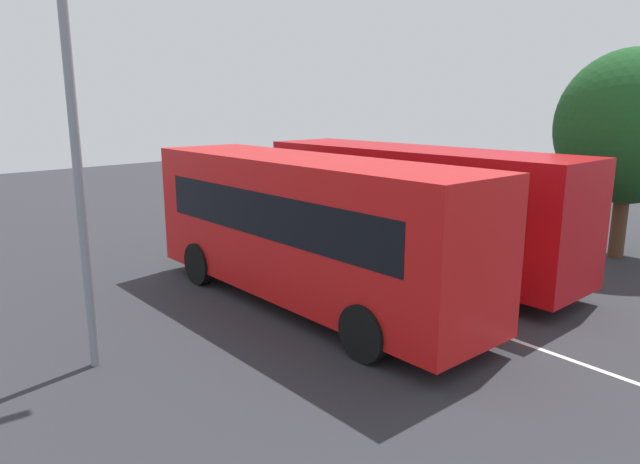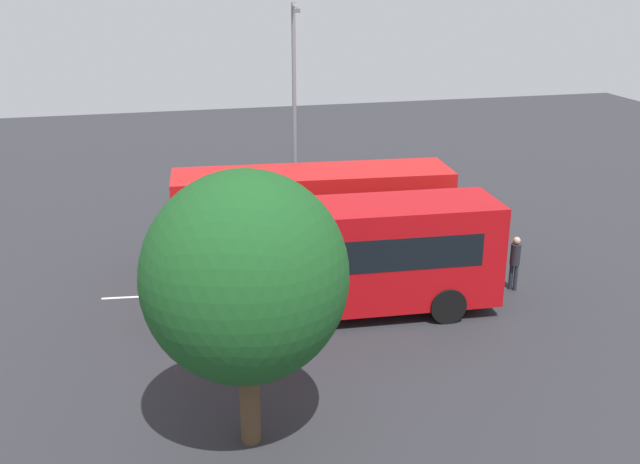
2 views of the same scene
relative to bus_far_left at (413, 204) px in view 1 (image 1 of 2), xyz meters
The scene contains 7 objects.
ground_plane 2.84m from the bus_far_left, 104.80° to the left, with size 65.80×65.80×0.00m, color #2B2B30.
bus_far_left is the anchor object (origin of this frame).
bus_center_left 3.95m from the bus_far_left, 88.52° to the left, with size 9.57×3.08×3.40m.
pedestrian 5.94m from the bus_far_left, ahead, with size 0.45×0.45×1.81m.
street_lamp 9.11m from the bus_far_left, 87.16° to the left, with size 0.58×2.76×8.62m.
depot_tree 6.95m from the bus_far_left, 122.12° to the right, with size 4.27×3.85×6.14m.
lane_stripe_outer_left 2.84m from the bus_far_left, 104.80° to the left, with size 13.06×0.12×0.01m, color silver.
Camera 1 is at (-8.57, 10.67, 4.60)m, focal length 32.33 mm.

